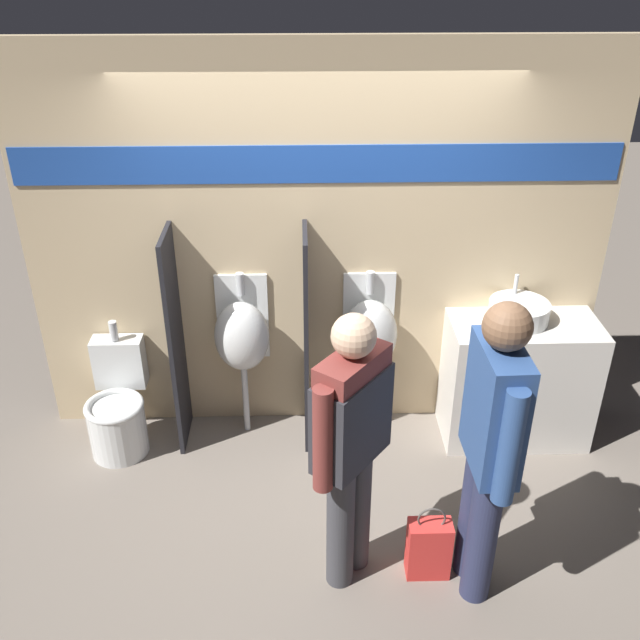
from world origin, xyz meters
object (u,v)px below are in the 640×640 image
Objects in this scene: person_in_vest at (351,436)px; cell_phone at (486,332)px; urinal_far at (370,333)px; person_with_lanyard at (490,444)px; shopping_bag at (429,548)px; urinal_near_counter at (242,335)px; sink_basin at (519,312)px; toilet at (118,410)px.

cell_phone is at bearing -2.32° from person_in_vest.
urinal_far is (-0.74, 0.22, -0.13)m from cell_phone.
person_with_lanyard is 3.61× the size of shopping_bag.
shopping_bag is (0.23, -1.37, -0.60)m from urinal_far.
person_in_vest is at bearing 175.80° from shopping_bag.
urinal_far is at bearing 0.00° from urinal_near_counter.
person_in_vest is at bearing -133.56° from sink_basin.
sink_basin is 0.45× the size of toilet.
person_with_lanyard is at bearing -46.73° from urinal_near_counter.
toilet is 2.65m from person_with_lanyard.
person_with_lanyard reaches higher than sink_basin.
shopping_bag is (0.45, -0.03, -0.78)m from person_in_vest.
urinal_far is 1.37m from person_in_vest.
toilet is (-2.49, 0.05, -0.62)m from cell_phone.
person_with_lanyard is (-0.27, -1.22, 0.06)m from cell_phone.
cell_phone is 0.08× the size of person_with_lanyard.
sink_basin is at bearing 2.19° from toilet.
shopping_bag is (-0.76, -1.31, -0.79)m from sink_basin.
sink_basin is 1.01m from urinal_far.
urinal_near_counter is 1.98m from person_with_lanyard.
urinal_near_counter reaches higher than cell_phone.
toilet is at bearing -177.81° from sink_basin.
toilet is at bearing 58.69° from person_with_lanyard.
sink_basin reaches higher than cell_phone.
person_in_vest is at bearing -63.85° from urinal_near_counter.
cell_phone is at bearing -14.13° from person_with_lanyard.
cell_phone is 0.28× the size of shopping_bag.
urinal_near_counter is 1.36× the size of toilet.
toilet is (-2.74, -0.10, -0.68)m from sink_basin.
person_in_vest is at bearing -130.56° from cell_phone.
urinal_near_counter is 1.02m from toilet.
cell_phone is at bearing -7.59° from urinal_near_counter.
person_with_lanyard reaches higher than shopping_bag.
urinal_far reaches higher than shopping_bag.
person_in_vest reaches higher than urinal_near_counter.
urinal_near_counter reaches higher than sink_basin.
urinal_far is (-0.99, 0.06, -0.19)m from sink_basin.
urinal_far is 2.47× the size of shopping_bag.
shopping_bag is (-0.51, -1.15, -0.73)m from cell_phone.
shopping_bag is (-0.24, 0.06, -0.79)m from person_with_lanyard.
sink_basin is 1.46m from person_with_lanyard.
cell_phone reaches higher than toilet.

